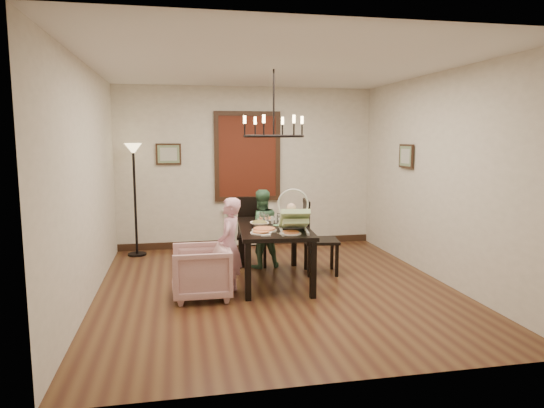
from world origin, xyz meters
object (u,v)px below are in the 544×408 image
object	(u,v)px
dining_table	(274,232)
floor_lamp	(135,201)
chair_right	(321,236)
elderly_woman	(230,254)
chair_far	(252,232)
baby_bouncer	(294,217)
drinking_glass	(266,219)
armchair	(201,272)
seated_man	(261,235)

from	to	relation	value
dining_table	floor_lamp	xyz separation A→B (m)	(-1.93, 1.86, 0.23)
dining_table	chair_right	distance (m)	0.80
elderly_woman	chair_far	bearing A→B (deg)	176.67
baby_bouncer	drinking_glass	bearing A→B (deg)	119.51
elderly_woman	floor_lamp	distance (m)	2.64
drinking_glass	floor_lamp	size ratio (longest dim) A/B	0.07
drinking_glass	baby_bouncer	bearing A→B (deg)	-68.97
elderly_woman	armchair	bearing A→B (deg)	-59.50
chair_right	floor_lamp	distance (m)	3.14
seated_man	baby_bouncer	world-z (taller)	baby_bouncer
chair_right	seated_man	world-z (taller)	chair_right
armchair	elderly_woman	distance (m)	0.41
chair_right	drinking_glass	distance (m)	0.86
armchair	baby_bouncer	xyz separation A→B (m)	(1.17, 0.06, 0.62)
seated_man	baby_bouncer	xyz separation A→B (m)	(0.22, -1.17, 0.46)
baby_bouncer	drinking_glass	distance (m)	0.68
chair_far	seated_man	xyz separation A→B (m)	(0.10, -0.14, -0.03)
chair_far	seated_man	size ratio (longest dim) A/B	1.06
armchair	dining_table	bearing A→B (deg)	116.73
chair_far	elderly_woman	distance (m)	1.38
chair_right	chair_far	bearing A→B (deg)	62.84
chair_far	elderly_woman	size ratio (longest dim) A/B	1.03
armchair	drinking_glass	bearing A→B (deg)	126.78
dining_table	chair_right	bearing A→B (deg)	23.70
dining_table	elderly_woman	bearing A→B (deg)	-142.54
elderly_woman	drinking_glass	world-z (taller)	elderly_woman
chair_far	armchair	size ratio (longest dim) A/B	1.46
baby_bouncer	chair_right	bearing A→B (deg)	58.71
chair_right	baby_bouncer	xyz separation A→B (m)	(-0.57, -0.68, 0.41)
dining_table	baby_bouncer	bearing A→B (deg)	-63.12
elderly_woman	floor_lamp	size ratio (longest dim) A/B	0.56
baby_bouncer	elderly_woman	bearing A→B (deg)	-172.97
armchair	drinking_glass	xyz separation A→B (m)	(0.93, 0.68, 0.50)
armchair	baby_bouncer	size ratio (longest dim) A/B	1.23
chair_far	floor_lamp	bearing A→B (deg)	160.84
armchair	floor_lamp	size ratio (longest dim) A/B	0.39
dining_table	seated_man	xyz separation A→B (m)	(-0.05, 0.74, -0.18)
dining_table	armchair	xyz separation A→B (m)	(-0.99, -0.49, -0.35)
chair_right	elderly_woman	world-z (taller)	chair_right
chair_right	drinking_glass	world-z (taller)	chair_right
baby_bouncer	floor_lamp	world-z (taller)	floor_lamp
chair_far	floor_lamp	distance (m)	2.07
chair_right	floor_lamp	size ratio (longest dim) A/B	0.60
seated_man	baby_bouncer	distance (m)	1.27
seated_man	drinking_glass	size ratio (longest dim) A/B	7.35
chair_far	chair_right	distance (m)	1.09
armchair	floor_lamp	world-z (taller)	floor_lamp
armchair	elderly_woman	world-z (taller)	elderly_woman
armchair	drinking_glass	size ratio (longest dim) A/B	5.34
floor_lamp	seated_man	bearing A→B (deg)	-30.78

